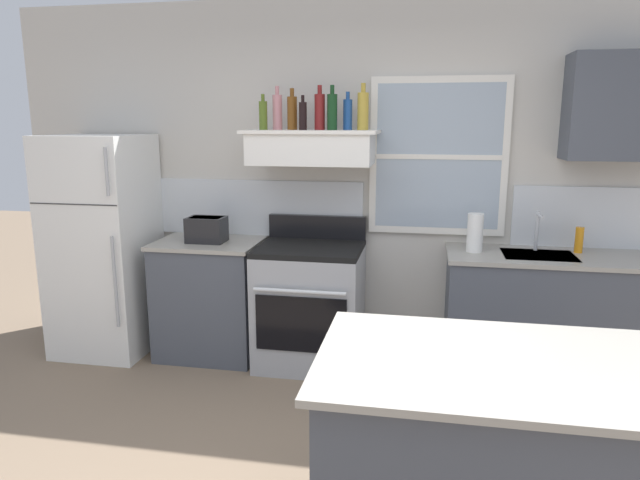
% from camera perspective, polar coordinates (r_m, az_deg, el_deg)
% --- Properties ---
extents(back_wall, '(5.40, 0.11, 2.70)m').
position_cam_1_polar(back_wall, '(4.40, 3.52, 5.90)').
color(back_wall, beige).
rests_on(back_wall, ground_plane).
extents(refrigerator, '(0.70, 0.72, 1.71)m').
position_cam_1_polar(refrigerator, '(4.77, -20.90, -0.50)').
color(refrigerator, white).
rests_on(refrigerator, ground_plane).
extents(counter_left_of_stove, '(0.79, 0.63, 0.91)m').
position_cam_1_polar(counter_left_of_stove, '(4.54, -10.89, -5.68)').
color(counter_left_of_stove, '#474C56').
rests_on(counter_left_of_stove, ground_plane).
extents(toaster, '(0.30, 0.20, 0.19)m').
position_cam_1_polar(toaster, '(4.37, -11.31, 1.08)').
color(toaster, black).
rests_on(toaster, counter_left_of_stove).
extents(stove_range, '(0.76, 0.69, 1.09)m').
position_cam_1_polar(stove_range, '(4.28, -1.00, -6.42)').
color(stove_range, '#9EA0A5').
rests_on(stove_range, ground_plane).
extents(range_hood_shelf, '(0.96, 0.52, 0.24)m').
position_cam_1_polar(range_hood_shelf, '(4.16, -0.79, 9.32)').
color(range_hood_shelf, white).
extents(bottle_olive_oil_square, '(0.06, 0.06, 0.25)m').
position_cam_1_polar(bottle_olive_oil_square, '(4.20, -5.72, 12.38)').
color(bottle_olive_oil_square, '#4C601E').
rests_on(bottle_olive_oil_square, range_hood_shelf).
extents(bottle_rose_pink, '(0.07, 0.07, 0.31)m').
position_cam_1_polar(bottle_rose_pink, '(4.25, -4.29, 12.73)').
color(bottle_rose_pink, '#C67F84').
rests_on(bottle_rose_pink, range_hood_shelf).
extents(bottle_amber_wine, '(0.07, 0.07, 0.29)m').
position_cam_1_polar(bottle_amber_wine, '(4.20, -2.81, 12.66)').
color(bottle_amber_wine, brown).
rests_on(bottle_amber_wine, range_hood_shelf).
extents(bottle_balsamic_dark, '(0.06, 0.06, 0.24)m').
position_cam_1_polar(bottle_balsamic_dark, '(4.11, -1.73, 12.38)').
color(bottle_balsamic_dark, black).
rests_on(bottle_balsamic_dark, range_hood_shelf).
extents(bottle_red_label_wine, '(0.07, 0.07, 0.31)m').
position_cam_1_polar(bottle_red_label_wine, '(4.14, -0.03, 12.79)').
color(bottle_red_label_wine, maroon).
rests_on(bottle_red_label_wine, range_hood_shelf).
extents(bottle_dark_green_wine, '(0.07, 0.07, 0.31)m').
position_cam_1_polar(bottle_dark_green_wine, '(4.10, 1.23, 12.79)').
color(bottle_dark_green_wine, '#143819').
rests_on(bottle_dark_green_wine, range_hood_shelf).
extents(bottle_blue_liqueur, '(0.07, 0.07, 0.27)m').
position_cam_1_polar(bottle_blue_liqueur, '(4.17, 2.81, 12.52)').
color(bottle_blue_liqueur, '#1E478C').
rests_on(bottle_blue_liqueur, range_hood_shelf).
extents(bottle_champagne_gold_foil, '(0.08, 0.08, 0.32)m').
position_cam_1_polar(bottle_champagne_gold_foil, '(4.13, 4.34, 12.84)').
color(bottle_champagne_gold_foil, '#B29333').
rests_on(bottle_champagne_gold_foil, range_hood_shelf).
extents(counter_right_with_sink, '(1.43, 0.63, 0.91)m').
position_cam_1_polar(counter_right_with_sink, '(4.33, 21.91, -7.22)').
color(counter_right_with_sink, '#474C56').
rests_on(counter_right_with_sink, ground_plane).
extents(sink_faucet, '(0.03, 0.17, 0.28)m').
position_cam_1_polar(sink_faucet, '(4.25, 21.00, 1.26)').
color(sink_faucet, silver).
rests_on(sink_faucet, counter_right_with_sink).
extents(paper_towel_roll, '(0.11, 0.11, 0.27)m').
position_cam_1_polar(paper_towel_roll, '(4.11, 15.29, 0.72)').
color(paper_towel_roll, white).
rests_on(paper_towel_roll, counter_right_with_sink).
extents(dish_soap_bottle, '(0.06, 0.06, 0.18)m').
position_cam_1_polar(dish_soap_bottle, '(4.33, 24.55, 0.01)').
color(dish_soap_bottle, orange).
rests_on(dish_soap_bottle, counter_right_with_sink).
extents(kitchen_island, '(1.40, 0.90, 0.91)m').
position_cam_1_polar(kitchen_island, '(2.54, 16.86, -20.91)').
color(kitchen_island, '#474C56').
rests_on(kitchen_island, ground_plane).
extents(upper_cabinet_right, '(0.64, 0.32, 0.70)m').
position_cam_1_polar(upper_cabinet_right, '(4.34, 27.69, 11.74)').
color(upper_cabinet_right, '#474C56').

